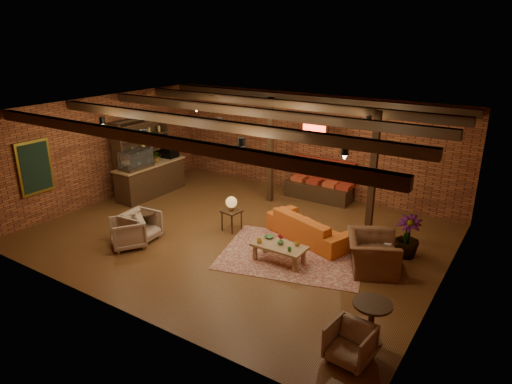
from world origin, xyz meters
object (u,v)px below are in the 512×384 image
Objects in this scene: armchair_right at (373,248)px; plant_tall at (412,195)px; armchair_far at (350,342)px; round_table_left at (145,219)px; coffee_table at (279,247)px; round_table_right at (372,316)px; side_table_book at (385,244)px; armchair_a at (141,225)px; armchair_b at (128,231)px; side_table_lamp at (231,205)px; sofa at (310,227)px.

plant_tall is (0.46, 1.06, 0.99)m from armchair_right.
plant_tall is at bearing 99.30° from armchair_far.
armchair_far is (6.25, -1.61, -0.10)m from round_table_left.
round_table_right is at bearing -30.83° from coffee_table.
side_table_book is (2.02, 1.32, 0.06)m from coffee_table.
armchair_a is 1.02× the size of armchair_b.
armchair_b is 5.82m from armchair_right.
side_table_lamp is 1.17× the size of armchair_b.
armchair_right is at bearing -113.54° from plant_tall.
coffee_table is at bearing 107.00° from sofa.
sofa is 3.06× the size of round_table_right.
armchair_a is (0.11, -0.26, -0.04)m from round_table_left.
armchair_a is at bearing 173.22° from armchair_far.
side_table_lamp is (-2.00, -0.60, 0.37)m from sofa.
side_table_lamp reaches higher than side_table_book.
armchair_b is 1.03× the size of round_table_right.
armchair_right is at bearing 108.99° from armchair_far.
round_table_left is at bearing -138.64° from side_table_lamp.
side_table_lamp is at bearing 36.01° from sofa.
armchair_right is 3.13m from armchair_far.
armchair_right is 1.78× the size of armchair_far.
armchair_b is at bearing 177.20° from armchair_a.
armchair_b is 1.48× the size of side_table_book.
sofa is 2.63m from plant_tall.
armchair_far is (2.63, -2.25, -0.03)m from coffee_table.
round_table_right is (6.25, -0.30, 0.12)m from armchair_b.
round_table_right is (0.73, -2.97, 0.08)m from side_table_book.
side_table_lamp reaches higher than sofa.
armchair_b is at bearing 177.22° from round_table_right.
armchair_b is (-3.55, -2.79, 0.05)m from sofa.
side_table_book is (3.96, 0.48, -0.27)m from side_table_lamp.
armchair_a reaches higher than round_table_right.
round_table_right is (0.84, -2.44, -0.02)m from armchair_right.
coffee_table is 3.46m from armchair_far.
side_table_book is at bearing -123.65° from plant_tall.
round_table_left is at bearing 79.25° from armchair_right.
round_table_right is at bearing -101.75° from armchair_a.
armchair_right is at bearing -101.67° from side_table_book.
sofa is 2.91× the size of armchair_a.
coffee_table is at bearing 149.17° from round_table_right.
round_table_left is at bearing 171.21° from armchair_far.
armchair_b is at bearing -159.04° from coffee_table.
armchair_a is 1.51× the size of side_table_book.
plant_tall is at bearing 22.52° from round_table_left.
side_table_book is (1.96, -0.12, 0.10)m from sofa.
round_table_right is 0.25× the size of plant_tall.
coffee_table is 3.74m from armchair_b.
plant_tall is at bearing 56.35° from side_table_book.
plant_tall is (5.99, 2.48, 1.08)m from round_table_left.
armchair_far is (4.57, -3.09, -0.37)m from side_table_lamp.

